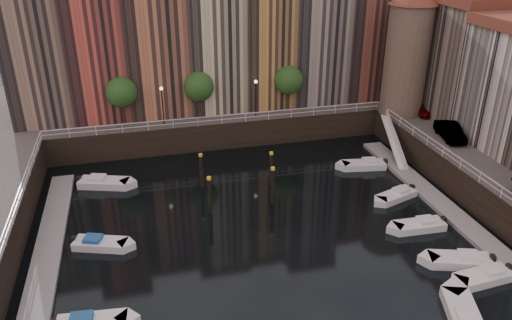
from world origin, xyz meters
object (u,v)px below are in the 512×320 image
object	(u,v)px
gangway	(394,139)
boat_left_3	(99,244)
car_b	(450,132)
corner_tower	(407,49)
car_a	(422,109)
mooring_pilings	(239,181)

from	to	relation	value
gangway	boat_left_3	world-z (taller)	gangway
car_b	corner_tower	bearing A→B (deg)	107.79
corner_tower	car_b	xyz separation A→B (m)	(0.92, -8.18, -6.42)
boat_left_3	car_a	bearing A→B (deg)	39.79
mooring_pilings	car_a	world-z (taller)	car_a
gangway	car_a	size ratio (longest dim) A/B	2.17
gangway	car_a	distance (m)	6.11
gangway	car_b	bearing A→B (deg)	-43.97
gangway	boat_left_3	distance (m)	31.14
corner_tower	car_a	bearing A→B (deg)	-32.27
gangway	car_a	world-z (taller)	car_a
mooring_pilings	boat_left_3	size ratio (longest dim) A/B	1.54
corner_tower	car_b	world-z (taller)	corner_tower
car_b	boat_left_3	bearing A→B (deg)	-158.66
mooring_pilings	car_a	size ratio (longest dim) A/B	1.75
boat_left_3	car_b	distance (m)	34.10
boat_left_3	car_b	xyz separation A→B (m)	(33.42, 5.86, 3.44)
mooring_pilings	boat_left_3	bearing A→B (deg)	-157.51
car_a	car_b	distance (m)	7.02
mooring_pilings	corner_tower	bearing A→B (deg)	23.87
boat_left_3	car_b	bearing A→B (deg)	29.36
corner_tower	mooring_pilings	bearing A→B (deg)	-156.13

